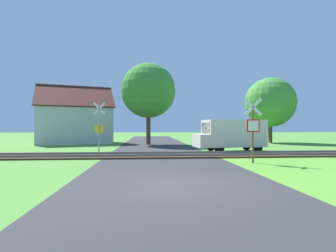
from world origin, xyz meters
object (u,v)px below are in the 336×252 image
(crossing_sign_far, at_px, (99,125))
(stop_sign_near, at_px, (253,127))
(tree_center, at_px, (148,91))
(tree_far, at_px, (270,102))
(mail_truck, at_px, (231,134))
(house, at_px, (75,124))

(crossing_sign_far, bearing_deg, stop_sign_near, -19.02)
(tree_center, height_order, tree_far, tree_center)
(stop_sign_near, distance_m, crossing_sign_far, 9.79)
(tree_far, xyz_separation_m, mail_truck, (-7.71, -9.92, -3.25))
(house, height_order, mail_truck, house)
(mail_truck, bearing_deg, stop_sign_near, 163.95)
(tree_center, relative_size, mail_truck, 1.58)
(crossing_sign_far, bearing_deg, house, 125.72)
(stop_sign_near, height_order, tree_far, tree_far)
(stop_sign_near, relative_size, tree_far, 0.43)
(stop_sign_near, xyz_separation_m, mail_truck, (0.90, 5.97, -0.51))
(crossing_sign_far, bearing_deg, tree_center, 82.70)
(tree_center, xyz_separation_m, mail_truck, (5.84, -7.91, -4.12))
(house, xyz_separation_m, tree_far, (21.38, -0.61, 2.39))
(crossing_sign_far, distance_m, house, 12.08)
(mail_truck, bearing_deg, tree_center, 29.00)
(stop_sign_near, bearing_deg, crossing_sign_far, -25.96)
(crossing_sign_far, xyz_separation_m, house, (-4.52, 11.20, 0.23))
(tree_far, bearing_deg, crossing_sign_far, -147.86)
(stop_sign_near, bearing_deg, house, -45.49)
(house, bearing_deg, crossing_sign_far, -84.29)
(house, relative_size, mail_truck, 1.77)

